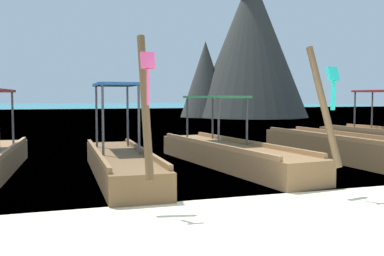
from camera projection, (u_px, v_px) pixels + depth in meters
ground at (267, 218)px, 6.19m from camera, size 120.00×120.00×0.00m
sea_water at (67, 109)px, 64.31m from camera, size 120.00×120.00×0.00m
longtail_boat_pink_ribbon at (121, 161)px, 9.38m from camera, size 1.20×5.86×2.65m
longtail_boat_turquoise_ribbon at (230, 153)px, 10.76m from camera, size 1.76×6.83×2.60m
longtail_boat_violet_ribbon at (342, 148)px, 11.79m from camera, size 1.17×6.79×2.78m
karst_rock at (247, 48)px, 37.59m from camera, size 10.72×9.67×12.09m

